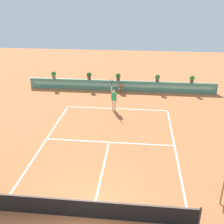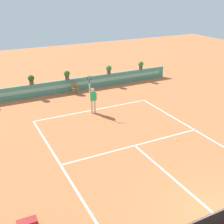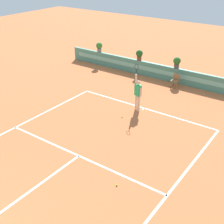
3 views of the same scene
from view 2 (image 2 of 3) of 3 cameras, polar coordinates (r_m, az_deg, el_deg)
The scene contains 11 objects.
ground_plane at distance 15.50m, azimuth 5.21°, elevation -7.16°, with size 60.00×60.00×0.00m, color #C66B3D.
court_lines at distance 16.03m, azimuth 3.85°, elevation -6.00°, with size 8.32×11.94×0.01m.
back_wall_barrier at distance 23.96m, azimuth -7.99°, elevation 5.22°, with size 18.00×0.21×1.00m.
ball_kid_chair at distance 23.33m, azimuth -7.25°, elevation 4.70°, with size 0.44×0.44×0.85m.
tennis_player at distance 19.35m, azimuth -3.73°, elevation 2.70°, with size 0.59×0.33×2.58m.
tennis_ball_near_baseline at distance 18.68m, azimuth -2.81°, elevation -1.42°, with size 0.07×0.07×0.07m, color #CCE033.
tennis_ball_mid_court at distance 16.59m, azimuth 12.59°, elevation -5.36°, with size 0.07×0.07×0.07m, color #CCE033.
potted_plant_left at distance 22.94m, azimuth -15.44°, elevation 6.17°, with size 0.48×0.48×0.72m.
potted_plant_right at distance 24.96m, azimuth -0.63°, elevation 8.36°, with size 0.48×0.48×0.72m.
potted_plant_centre at distance 23.61m, azimuth -8.76°, elevation 7.22°, with size 0.48×0.48×0.72m.
potted_plant_far_right at distance 26.48m, azimuth 5.61°, elevation 9.12°, with size 0.48×0.48×0.72m.
Camera 2 is at (-7.29, -5.23, 7.82)m, focal length 47.08 mm.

